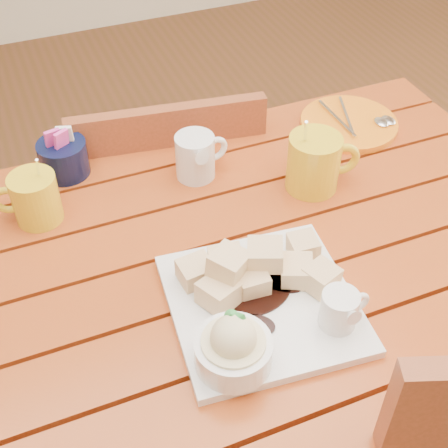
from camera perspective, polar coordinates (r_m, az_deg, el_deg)
name	(u,v)px	position (r m, az deg, el deg)	size (l,w,h in m)	color
table	(230,309)	(1.08, 0.52, -7.75)	(1.20, 0.79, 0.75)	#972F13
dessert_plate	(258,307)	(0.91, 3.11, -7.56)	(0.29, 0.29, 0.11)	white
coffee_mug_left	(34,198)	(1.10, -16.98, 2.31)	(0.11, 0.08, 0.13)	yellow
coffee_mug_right	(315,162)	(1.13, 8.34, 5.64)	(0.13, 0.09, 0.16)	yellow
cream_pitcher	(197,156)	(1.15, -2.52, 6.27)	(0.10, 0.09, 0.09)	white
sugar_caddy	(63,157)	(1.20, -14.47, 5.92)	(0.09, 0.09, 0.10)	black
orange_saucer	(350,123)	(1.33, 11.43, 9.02)	(0.20, 0.20, 0.02)	orange
chair_far	(169,216)	(1.52, -5.08, 0.74)	(0.45, 0.45, 0.83)	brown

